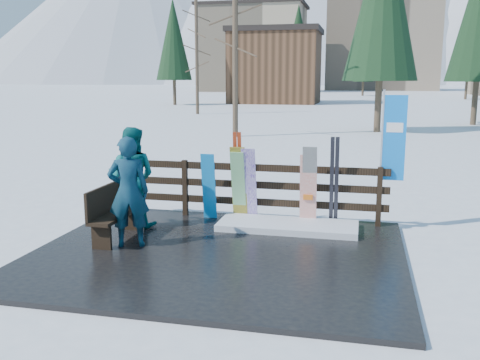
% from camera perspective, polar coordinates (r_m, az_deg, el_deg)
% --- Properties ---
extents(ground, '(700.00, 700.00, 0.00)m').
position_cam_1_polar(ground, '(8.89, -2.37, -8.13)').
color(ground, white).
rests_on(ground, ground).
extents(deck, '(6.00, 5.00, 0.08)m').
position_cam_1_polar(deck, '(8.88, -2.38, -7.89)').
color(deck, black).
rests_on(deck, ground).
extents(fence, '(5.60, 0.10, 1.15)m').
position_cam_1_polar(fence, '(10.76, 0.68, -0.69)').
color(fence, black).
rests_on(fence, deck).
extents(snow_patch, '(2.61, 1.00, 0.12)m').
position_cam_1_polar(snow_patch, '(10.17, 5.10, -4.89)').
color(snow_patch, white).
rests_on(snow_patch, deck).
extents(bench, '(0.40, 1.50, 0.97)m').
position_cam_1_polar(bench, '(9.67, -13.39, -3.18)').
color(bench, black).
rests_on(bench, deck).
extents(snowboard_0, '(0.27, 0.22, 1.34)m').
position_cam_1_polar(snowboard_0, '(10.72, -3.34, -0.69)').
color(snowboard_0, '#1082D6').
rests_on(snowboard_0, deck).
extents(snowboard_1, '(0.27, 0.37, 1.40)m').
position_cam_1_polar(snowboard_1, '(10.57, -0.15, -0.66)').
color(snowboard_1, silver).
rests_on(snowboard_1, deck).
extents(snowboard_2, '(0.30, 0.36, 1.50)m').
position_cam_1_polar(snowboard_2, '(10.55, -0.11, -0.41)').
color(snowboard_2, yellow).
rests_on(snowboard_2, deck).
extents(snowboard_3, '(0.27, 0.37, 1.48)m').
position_cam_1_polar(snowboard_3, '(10.51, 1.02, -0.51)').
color(snowboard_3, white).
rests_on(snowboard_3, deck).
extents(snowboard_4, '(0.27, 0.24, 1.54)m').
position_cam_1_polar(snowboard_4, '(10.33, 7.43, -0.64)').
color(snowboard_4, black).
rests_on(snowboard_4, deck).
extents(snowboard_5, '(0.32, 0.17, 1.38)m').
position_cam_1_polar(snowboard_5, '(10.35, 7.28, -1.06)').
color(snowboard_5, white).
rests_on(snowboard_5, deck).
extents(ski_pair_a, '(0.16, 0.20, 1.78)m').
position_cam_1_polar(ski_pair_a, '(10.60, -0.22, 0.41)').
color(ski_pair_a, '#9C2E13').
rests_on(ski_pair_a, deck).
extents(ski_pair_b, '(0.17, 0.28, 1.73)m').
position_cam_1_polar(ski_pair_b, '(10.35, 10.01, -0.14)').
color(ski_pair_b, black).
rests_on(ski_pair_b, deck).
extents(rental_flag, '(0.45, 0.04, 2.60)m').
position_cam_1_polar(rental_flag, '(10.44, 15.82, 3.81)').
color(rental_flag, silver).
rests_on(rental_flag, deck).
extents(person_front, '(0.79, 0.66, 1.87)m').
position_cam_1_polar(person_front, '(9.12, -11.81, -1.25)').
color(person_front, '#124C5C').
rests_on(person_front, deck).
extents(person_back, '(0.98, 0.79, 1.91)m').
position_cam_1_polar(person_back, '(10.35, -11.49, 0.30)').
color(person_back, '#0C5D5E').
rests_on(person_back, deck).
extents(resort_buildings, '(73.00, 87.60, 22.60)m').
position_cam_1_polar(resort_buildings, '(123.71, 12.72, 13.75)').
color(resort_buildings, tan).
rests_on(resort_buildings, ground).
extents(trees, '(42.08, 68.82, 13.75)m').
position_cam_1_polar(trees, '(56.23, 15.50, 13.38)').
color(trees, '#382B1E').
rests_on(trees, ground).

